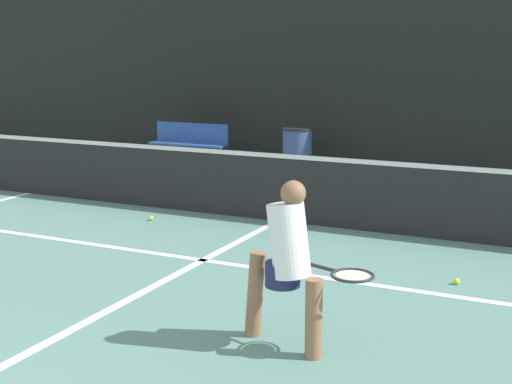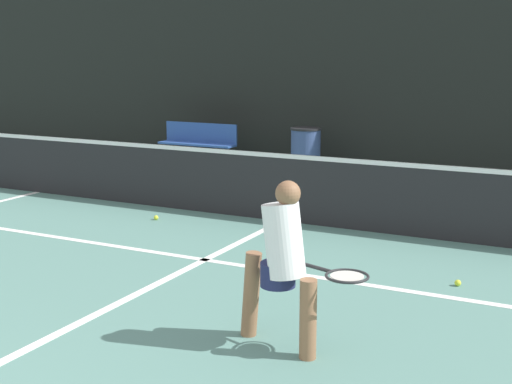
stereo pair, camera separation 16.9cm
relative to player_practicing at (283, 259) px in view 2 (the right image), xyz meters
The scene contains 11 objects.
court_service_line 2.66m from the player_practicing, 135.22° to the left, with size 8.25×0.10×0.01m, color white.
court_center_mark 2.23m from the player_practicing, 149.39° to the left, with size 0.10×5.64×0.01m, color white.
net 4.30m from the player_practicing, 114.97° to the left, with size 11.09×0.09×1.07m.
fence_back 8.79m from the player_practicing, 101.98° to the left, with size 24.00×0.06×3.73m.
player_practicing is the anchor object (origin of this frame).
tennis_ball_scattered_2 4.70m from the player_practicing, 137.33° to the left, with size 0.07×0.07×0.07m, color #D1E033.
tennis_ball_scattered_3 2.48m from the player_practicing, 66.60° to the left, with size 0.07×0.07×0.07m, color #D1E033.
courtside_bench 9.31m from the player_practicing, 125.61° to the left, with size 1.68×0.39×0.86m.
trash_bin 8.26m from the player_practicing, 111.80° to the left, with size 0.59×0.59×0.88m.
parked_car 13.12m from the player_practicing, 109.79° to the left, with size 1.65×4.00×1.45m.
building_far 21.75m from the player_practicing, 94.80° to the left, with size 36.00×2.40×5.80m, color #B2ADA3.
Camera 2 is at (4.05, -0.91, 2.36)m, focal length 50.00 mm.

